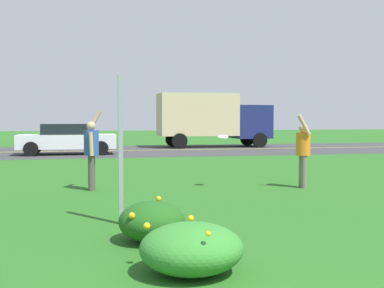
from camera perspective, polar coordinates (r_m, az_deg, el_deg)
name	(u,v)px	position (r m, az deg, el deg)	size (l,w,h in m)	color
ground_plane	(137,177)	(13.63, -6.68, -3.98)	(120.00, 120.00, 0.00)	#26601E
highway_strip	(113,151)	(25.44, -9.44, -0.80)	(120.00, 9.85, 0.01)	#38383A
highway_center_stripe	(113,151)	(25.44, -9.44, -0.79)	(120.00, 0.16, 0.00)	yellow
daylily_clump_mid_center	(191,248)	(5.14, -0.07, -12.44)	(1.11, 1.06, 0.56)	#337F2D
daylily_clump_front_left	(152,221)	(6.46, -4.83, -9.25)	(0.90, 0.96, 0.59)	#1E5619
sign_post_near_path	(121,150)	(7.46, -8.59, -0.69)	(0.07, 0.10, 2.33)	#93969B
person_thrower_blue_shirt	(91,149)	(11.20, -12.01, -0.58)	(0.42, 0.51, 1.86)	#2D4C9E
person_catcher_orange_shirt	(303,150)	(11.67, 13.21, -0.65)	(0.42, 0.51, 1.77)	orange
frisbee_white	(223,137)	(11.40, 3.77, 0.85)	(0.25, 0.24, 0.10)	white
car_white_center_left	(67,139)	(23.17, -14.84, 0.60)	(4.50, 2.00, 1.45)	silver
box_truck_navy	(212,117)	(28.53, 2.39, 3.25)	(6.70, 2.46, 3.20)	navy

